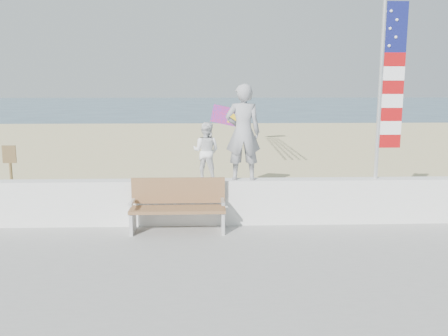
{
  "coord_description": "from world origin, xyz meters",
  "views": [
    {
      "loc": [
        -0.13,
        -7.24,
        2.93
      ],
      "look_at": [
        0.2,
        1.8,
        1.35
      ],
      "focal_mm": 38.0,
      "sensor_mm": 36.0,
      "label": 1
    }
  ],
  "objects_px": {
    "bench": "(178,205)",
    "adult": "(243,132)",
    "child": "(206,151)",
    "flag": "(387,82)"
  },
  "relations": [
    {
      "from": "adult",
      "to": "bench",
      "type": "bearing_deg",
      "value": 20.71
    },
    {
      "from": "bench",
      "to": "child",
      "type": "bearing_deg",
      "value": 40.02
    },
    {
      "from": "adult",
      "to": "child",
      "type": "relative_size",
      "value": 1.65
    },
    {
      "from": "child",
      "to": "flag",
      "type": "relative_size",
      "value": 0.33
    },
    {
      "from": "adult",
      "to": "flag",
      "type": "xyz_separation_m",
      "value": [
        2.81,
        -0.0,
        0.97
      ]
    },
    {
      "from": "adult",
      "to": "bench",
      "type": "distance_m",
      "value": 1.89
    },
    {
      "from": "adult",
      "to": "bench",
      "type": "relative_size",
      "value": 1.05
    },
    {
      "from": "bench",
      "to": "adult",
      "type": "bearing_deg",
      "value": 19.74
    },
    {
      "from": "adult",
      "to": "child",
      "type": "xyz_separation_m",
      "value": [
        -0.73,
        0.0,
        -0.37
      ]
    },
    {
      "from": "adult",
      "to": "bench",
      "type": "height_order",
      "value": "adult"
    }
  ]
}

